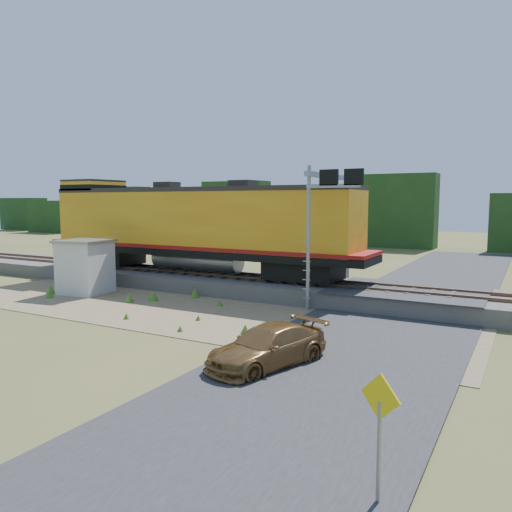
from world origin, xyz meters
The scene contains 12 objects.
ground centered at (0.00, 0.00, 0.00)m, with size 140.00×140.00×0.00m, color #475123.
ballast centered at (0.00, 6.00, 0.40)m, with size 70.00×5.00×0.80m, color slate.
rails centered at (0.00, 6.00, 0.88)m, with size 70.00×1.54×0.16m.
dirt_shoulder centered at (-2.00, 0.50, 0.01)m, with size 26.00×8.00×0.03m, color #8C7754.
road centered at (7.00, 0.74, 0.09)m, with size 7.00×66.00×0.86m.
tree_line_north centered at (0.00, 38.00, 3.07)m, with size 130.00×3.00×6.50m.
weed_clumps centered at (-3.50, 0.10, 0.00)m, with size 15.00×6.20×0.56m, color #477722, non-canonical shape.
locomotive centered at (-5.44, 6.00, 3.63)m, with size 21.00×3.20×5.42m.
shed centered at (-9.07, 1.24, 1.49)m, with size 2.80×2.80×2.93m.
signal_gantry centered at (3.46, 5.35, 4.98)m, with size 2.62×6.20×6.60m.
road_sign centered at (10.01, -9.92, 1.42)m, with size 0.73×0.34×2.26m.
car centered at (5.17, -4.62, 0.61)m, with size 1.72×4.23×1.23m, color olive.
Camera 1 is at (12.01, -17.63, 5.00)m, focal length 35.00 mm.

